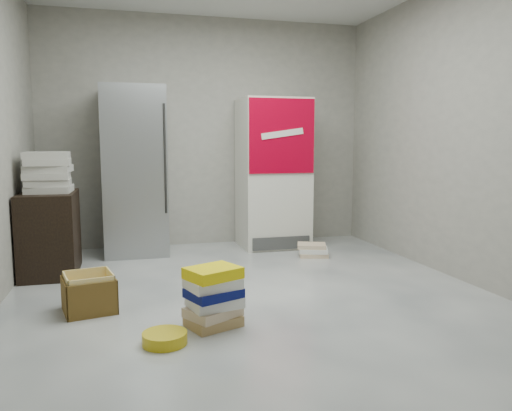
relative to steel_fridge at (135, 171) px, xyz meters
The scene contains 10 objects.
ground 2.50m from the steel_fridge, 67.10° to the right, with size 5.00×5.00×0.00m, color silver.
room_shell 2.46m from the steel_fridge, 67.10° to the right, with size 4.04×5.04×2.82m.
steel_fridge is the anchor object (origin of this frame).
coke_cooler 1.65m from the steel_fridge, ahead, with size 0.80×0.73×1.80m.
wood_shelf 1.23m from the steel_fridge, 138.69° to the right, with size 0.50×0.80×0.80m, color black.
supply_box_stack 1.10m from the steel_fridge, 138.24° to the right, with size 0.43×0.44×0.39m.
phonebook_stack_main 2.69m from the steel_fridge, 79.79° to the right, with size 0.43×0.41×0.43m.
phonebook_stack_side 2.22m from the steel_fridge, 19.71° to the right, with size 0.40×0.35×0.14m.
cardboard_box 2.19m from the steel_fridge, 101.42° to the right, with size 0.44×0.44×0.30m.
bucket_lid 2.91m from the steel_fridge, 87.86° to the right, with size 0.29×0.29×0.08m, color gold.
Camera 1 is at (-1.01, -3.73, 1.28)m, focal length 35.00 mm.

